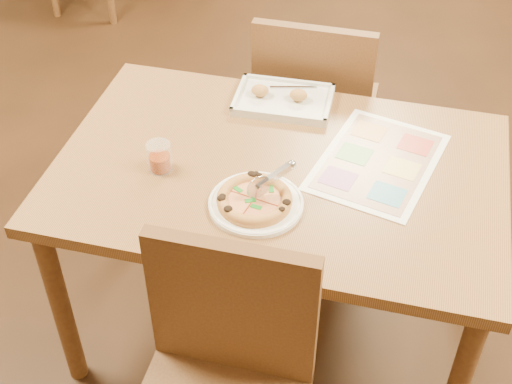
% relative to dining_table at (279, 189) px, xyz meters
% --- Properties ---
extents(dining_table, '(1.30, 0.85, 0.72)m').
position_rel_dining_table_xyz_m(dining_table, '(0.00, 0.00, 0.00)').
color(dining_table, brown).
rests_on(dining_table, ground).
extents(chair_near, '(0.42, 0.42, 0.47)m').
position_rel_dining_table_xyz_m(chair_near, '(0.00, -0.60, -0.07)').
color(chair_near, brown).
rests_on(chair_near, ground).
extents(chair_far, '(0.42, 0.42, 0.47)m').
position_rel_dining_table_xyz_m(chair_far, '(-0.00, 0.60, -0.07)').
color(chair_far, brown).
rests_on(chair_far, ground).
extents(plate, '(0.33, 0.33, 0.01)m').
position_rel_dining_table_xyz_m(plate, '(-0.02, -0.18, 0.09)').
color(plate, white).
rests_on(plate, dining_table).
extents(pizza, '(0.21, 0.21, 0.03)m').
position_rel_dining_table_xyz_m(pizza, '(-0.03, -0.18, 0.11)').
color(pizza, '#DA944A').
rests_on(pizza, plate).
extents(pizza_cutter, '(0.11, 0.10, 0.08)m').
position_rel_dining_table_xyz_m(pizza_cutter, '(0.01, -0.15, 0.16)').
color(pizza_cutter, silver).
rests_on(pizza_cutter, pizza).
extents(appetizer_tray, '(0.32, 0.22, 0.06)m').
position_rel_dining_table_xyz_m(appetizer_tray, '(-0.06, 0.32, 0.10)').
color(appetizer_tray, silver).
rests_on(appetizer_tray, dining_table).
extents(glass_tumbler, '(0.07, 0.07, 0.09)m').
position_rel_dining_table_xyz_m(glass_tumbler, '(-0.33, -0.09, 0.12)').
color(glass_tumbler, maroon).
rests_on(glass_tumbler, dining_table).
extents(menu, '(0.41, 0.50, 0.00)m').
position_rel_dining_table_xyz_m(menu, '(0.28, 0.09, 0.09)').
color(menu, white).
rests_on(menu, dining_table).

